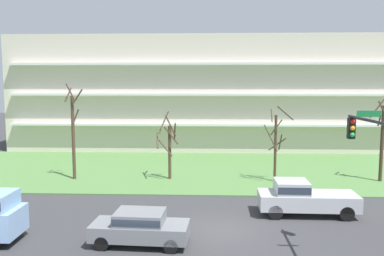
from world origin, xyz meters
The scene contains 10 objects.
ground centered at (0.00, 0.00, 0.00)m, with size 160.00×160.00×0.00m, color #38383A.
grass_lawn_strip centered at (0.00, 14.00, 0.04)m, with size 80.00×16.00×0.08m, color #547F42.
apartment_building centered at (0.00, 27.77, 6.24)m, with size 44.52×12.50×12.49m.
tree_far_left centered at (-10.84, 10.13, 3.64)m, with size 1.30×1.17×7.36m.
tree_left centered at (-3.62, 10.37, 2.60)m, with size 1.82×1.98×5.22m.
tree_center centered at (4.39, 9.95, 2.91)m, with size 2.16×2.15×5.78m.
tree_right centered at (12.26, 10.34, 3.20)m, with size 1.40×1.40×6.18m.
pickup_silver_near_left centered at (4.70, 2.51, 1.02)m, with size 5.44×2.12×1.95m.
sedan_gray_center_left centered at (-3.72, -2.00, 0.87)m, with size 4.50×2.05×1.57m.
traffic_signal_mast centered at (5.45, -5.07, 4.30)m, with size 0.90×4.67×6.34m.
Camera 1 is at (-0.66, -19.34, 7.31)m, focal length 37.16 mm.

